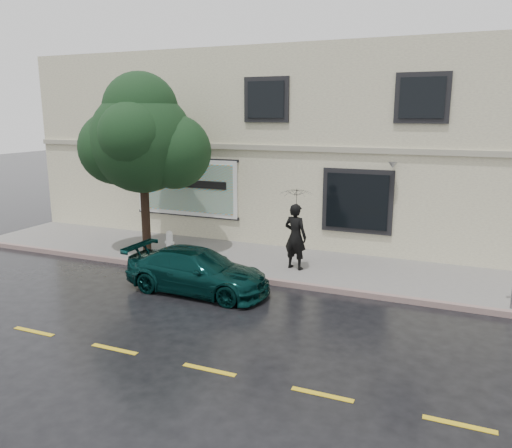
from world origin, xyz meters
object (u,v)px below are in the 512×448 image
at_px(pedestrian, 295,237).
at_px(street_tree, 142,142).
at_px(car, 197,271).
at_px(fire_hydrant, 169,242).

relative_size(pedestrian, street_tree, 0.37).
xyz_separation_m(car, pedestrian, (1.94, 2.53, 0.56)).
xyz_separation_m(car, fire_hydrant, (-2.45, 2.48, -0.05)).
relative_size(car, street_tree, 0.75).
distance_m(car, fire_hydrant, 3.49).
height_order(street_tree, fire_hydrant, street_tree).
distance_m(pedestrian, street_tree, 5.82).
relative_size(pedestrian, fire_hydrant, 2.53).
bearing_deg(car, fire_hydrant, 46.54).
distance_m(car, pedestrian, 3.24).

